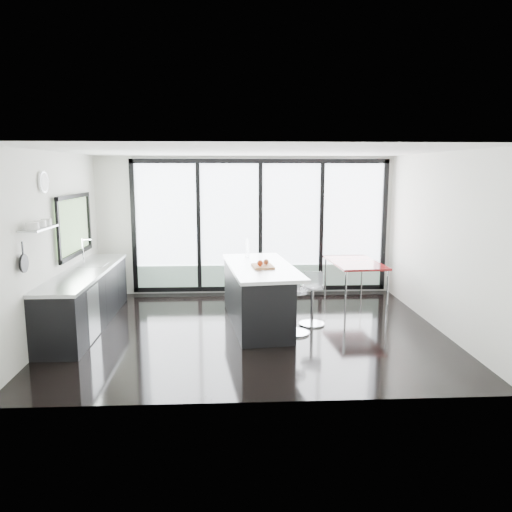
{
  "coord_description": "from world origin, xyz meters",
  "views": [
    {
      "loc": [
        -0.31,
        -7.62,
        2.52
      ],
      "look_at": [
        0.1,
        0.3,
        1.15
      ],
      "focal_mm": 35.0,
      "sensor_mm": 36.0,
      "label": 1
    }
  ],
  "objects": [
    {
      "name": "island",
      "position": [
        0.11,
        0.37,
        0.5
      ],
      "size": [
        1.28,
        2.51,
        1.28
      ],
      "color": "black",
      "rests_on": "floor"
    },
    {
      "name": "ceiling",
      "position": [
        0.0,
        0.0,
        2.8
      ],
      "size": [
        6.0,
        5.0,
        0.0
      ],
      "primitive_type": "cube",
      "color": "white",
      "rests_on": "wall_back"
    },
    {
      "name": "wall_back",
      "position": [
        0.27,
        2.47,
        1.27
      ],
      "size": [
        6.0,
        0.09,
        2.8
      ],
      "color": "silver",
      "rests_on": "ground"
    },
    {
      "name": "wall_left",
      "position": [
        -2.97,
        0.27,
        1.56
      ],
      "size": [
        0.26,
        5.0,
        2.8
      ],
      "color": "silver",
      "rests_on": "ground"
    },
    {
      "name": "bar_stool_far",
      "position": [
        1.02,
        0.24,
        0.34
      ],
      "size": [
        0.52,
        0.52,
        0.67
      ],
      "primitive_type": "cylinder",
      "rotation": [
        0.0,
        0.0,
        -0.27
      ],
      "color": "silver",
      "rests_on": "floor"
    },
    {
      "name": "counter_cabinets",
      "position": [
        -2.67,
        0.4,
        0.46
      ],
      "size": [
        0.69,
        3.24,
        1.36
      ],
      "color": "black",
      "rests_on": "floor"
    },
    {
      "name": "floor",
      "position": [
        0.0,
        0.0,
        0.0
      ],
      "size": [
        6.0,
        5.0,
        0.0
      ],
      "primitive_type": "cube",
      "color": "black",
      "rests_on": "ground"
    },
    {
      "name": "red_table",
      "position": [
        2.04,
        1.54,
        0.41
      ],
      "size": [
        0.96,
        1.57,
        0.81
      ],
      "primitive_type": "cube",
      "rotation": [
        0.0,
        0.0,
        0.06
      ],
      "color": "maroon",
      "rests_on": "floor"
    },
    {
      "name": "wall_front",
      "position": [
        0.0,
        -2.5,
        1.4
      ],
      "size": [
        6.0,
        0.0,
        2.8
      ],
      "primitive_type": "cube",
      "color": "silver",
      "rests_on": "ground"
    },
    {
      "name": "bar_stool_near",
      "position": [
        0.68,
        -0.21,
        0.36
      ],
      "size": [
        0.59,
        0.59,
        0.72
      ],
      "primitive_type": "cylinder",
      "rotation": [
        0.0,
        0.0,
        0.38
      ],
      "color": "silver",
      "rests_on": "floor"
    },
    {
      "name": "wall_right",
      "position": [
        3.0,
        0.0,
        1.4
      ],
      "size": [
        0.0,
        5.0,
        2.8
      ],
      "primitive_type": "cube",
      "color": "silver",
      "rests_on": "ground"
    }
  ]
}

